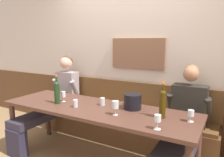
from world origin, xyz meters
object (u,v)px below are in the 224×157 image
object	(u,v)px
ice_bucket	(133,102)
water_tumbler_left	(102,102)
wine_bottle_clear_water	(163,103)
wine_glass_center_rear	(158,119)
wall_bench	(120,124)
wine_glass_right_end	(63,95)
wine_bottle_green_tall	(57,92)
dining_table	(96,113)
water_tumbler_right	(75,103)
person_center_right_seat	(54,98)
person_center_left_seat	(183,125)
wine_glass_by_bottle	(191,114)
wine_glass_mid_right	(131,97)
wine_glass_left_end	(115,105)

from	to	relation	value
ice_bucket	water_tumbler_left	distance (m)	0.40
wine_bottle_clear_water	wine_glass_center_rear	distance (m)	0.33
wall_bench	water_tumbler_left	xyz separation A→B (m)	(0.03, -0.57, 0.52)
wine_glass_right_end	water_tumbler_left	distance (m)	0.57
wine_bottle_green_tall	water_tumbler_left	bearing A→B (deg)	21.76
dining_table	water_tumbler_right	size ratio (longest dim) A/B	26.25
dining_table	person_center_right_seat	bearing A→B (deg)	162.10
person_center_left_seat	wine_glass_by_bottle	bearing A→B (deg)	-64.50
person_center_right_seat	ice_bucket	size ratio (longest dim) A/B	6.17
wine_glass_by_bottle	water_tumbler_left	distance (m)	1.09
ice_bucket	wine_bottle_clear_water	size ratio (longest dim) A/B	0.55
dining_table	person_center_left_seat	world-z (taller)	person_center_left_seat
wine_bottle_clear_water	wine_glass_mid_right	distance (m)	0.56
ice_bucket	person_center_right_seat	bearing A→B (deg)	173.46
wine_bottle_clear_water	person_center_right_seat	bearing A→B (deg)	171.11
person_center_right_seat	water_tumbler_left	bearing A→B (deg)	-11.66
wine_bottle_green_tall	dining_table	bearing A→B (deg)	11.75
ice_bucket	wine_glass_center_rear	distance (m)	0.63
person_center_left_seat	wine_glass_center_rear	size ratio (longest dim) A/B	8.93
wall_bench	wine_bottle_green_tall	world-z (taller)	wine_bottle_green_tall
water_tumbler_left	water_tumbler_right	distance (m)	0.34
wine_glass_mid_right	water_tumbler_left	size ratio (longest dim) A/B	1.50
wall_bench	wine_glass_center_rear	xyz separation A→B (m)	(0.88, -0.96, 0.57)
wall_bench	wine_glass_right_end	bearing A→B (deg)	-127.36
wine_bottle_green_tall	wine_glass_center_rear	distance (m)	1.42
wall_bench	wine_bottle_green_tall	distance (m)	1.14
wall_bench	dining_table	world-z (taller)	wall_bench
wall_bench	water_tumbler_right	distance (m)	0.98
wine_glass_right_end	wine_bottle_clear_water	bearing A→B (deg)	1.81
person_center_right_seat	ice_bucket	world-z (taller)	person_center_right_seat
wine_glass_by_bottle	person_center_right_seat	bearing A→B (deg)	173.13
wine_glass_by_bottle	wall_bench	bearing A→B (deg)	151.46
wall_bench	wine_glass_mid_right	xyz separation A→B (m)	(0.35, -0.38, 0.58)
person_center_right_seat	ice_bucket	bearing A→B (deg)	-6.54
person_center_right_seat	wine_glass_mid_right	bearing A→B (deg)	-1.11
wine_glass_mid_right	wine_glass_right_end	size ratio (longest dim) A/B	1.04
water_tumbler_left	ice_bucket	bearing A→B (deg)	7.47
wine_glass_right_end	wine_glass_center_rear	size ratio (longest dim) A/B	0.99
wine_bottle_clear_water	wall_bench	bearing A→B (deg)	142.40
wall_bench	person_center_right_seat	world-z (taller)	person_center_right_seat
wine_glass_by_bottle	wine_glass_left_end	bearing A→B (deg)	-165.33
wine_glass_by_bottle	water_tumbler_left	bearing A→B (deg)	177.91
wine_bottle_green_tall	wine_glass_mid_right	bearing A→B (deg)	25.45
person_center_right_seat	wine_glass_left_end	bearing A→B (deg)	-18.38
person_center_right_seat	wine_bottle_green_tall	size ratio (longest dim) A/B	3.45
wine_bottle_clear_water	water_tumbler_right	world-z (taller)	wine_bottle_clear_water
wine_glass_right_end	wine_glass_by_bottle	world-z (taller)	wine_glass_right_end
wine_glass_right_end	wine_bottle_green_tall	bearing A→B (deg)	-94.05
wall_bench	person_center_right_seat	bearing A→B (deg)	-161.33
wall_bench	water_tumbler_right	world-z (taller)	wall_bench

